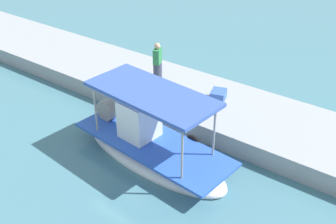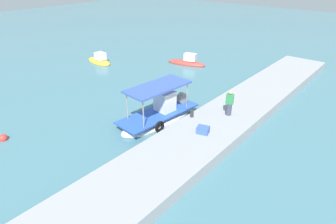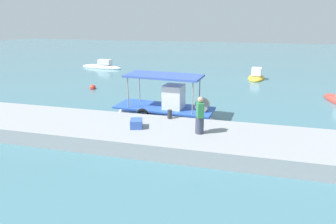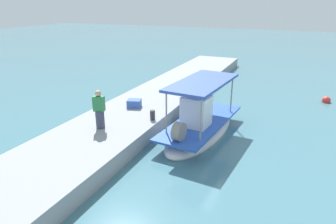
# 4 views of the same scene
# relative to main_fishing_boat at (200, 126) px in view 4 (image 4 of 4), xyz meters

# --- Properties ---
(ground_plane) EXTENTS (120.00, 120.00, 0.00)m
(ground_plane) POSITION_rel_main_fishing_boat_xyz_m (0.87, 0.04, -0.46)
(ground_plane) COLOR #457481
(dock_quay) EXTENTS (36.00, 3.89, 0.73)m
(dock_quay) POSITION_rel_main_fishing_boat_xyz_m (0.87, -3.69, -0.10)
(dock_quay) COLOR #94979B
(dock_quay) RESTS_ON ground_plane
(main_fishing_boat) EXTENTS (6.29, 2.63, 2.96)m
(main_fishing_boat) POSITION_rel_main_fishing_boat_xyz_m (0.00, 0.00, 0.00)
(main_fishing_boat) COLOR white
(main_fishing_boat) RESTS_ON ground_plane
(fisherman_near_bollard) EXTENTS (0.49, 0.55, 1.72)m
(fisherman_near_bollard) POSITION_rel_main_fishing_boat_xyz_m (2.61, -3.77, 1.05)
(fisherman_near_bollard) COLOR #3A4155
(fisherman_near_bollard) RESTS_ON dock_quay
(mooring_bollard) EXTENTS (0.24, 0.24, 0.46)m
(mooring_bollard) POSITION_rel_main_fishing_boat_xyz_m (0.80, -2.11, 0.50)
(mooring_bollard) COLOR #2D2D33
(mooring_bollard) RESTS_ON dock_quay
(cargo_crate) EXTENTS (0.74, 0.84, 0.40)m
(cargo_crate) POSITION_rel_main_fishing_boat_xyz_m (-0.43, -3.80, 0.47)
(cargo_crate) COLOR #395DB9
(cargo_crate) RESTS_ON dock_quay
(marker_buoy) EXTENTS (0.53, 0.53, 0.53)m
(marker_buoy) POSITION_rel_main_fishing_boat_xyz_m (-7.95, 5.76, -0.36)
(marker_buoy) COLOR red
(marker_buoy) RESTS_ON ground_plane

